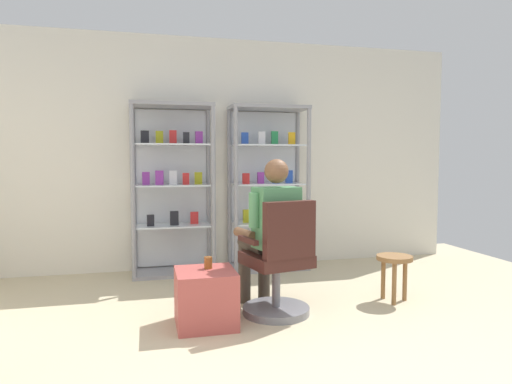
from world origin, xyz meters
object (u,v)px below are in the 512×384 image
Objects in this scene: display_cabinet_right at (267,187)px; seated_shopkeeper at (270,227)px; wooden_stool at (394,265)px; storage_crate at (206,298)px; tea_glass at (208,263)px; office_chair at (279,269)px; display_cabinet_left at (172,188)px.

display_cabinet_right is 1.47× the size of seated_shopkeeper.
display_cabinet_right is at bearing 117.01° from wooden_stool.
storage_crate is (-0.96, -1.72, -0.75)m from display_cabinet_right.
tea_glass is at bearing -162.55° from seated_shopkeeper.
office_chair reaches higher than storage_crate.
display_cabinet_left is at bearing 115.81° from seated_shopkeeper.
seated_shopkeeper is 0.62m from tea_glass.
display_cabinet_left is 2.51m from wooden_stool.
display_cabinet_left and display_cabinet_right have the same top height.
seated_shopkeeper is at bearing 178.09° from wooden_stool.
wooden_stool is (1.71, 0.13, -0.14)m from tea_glass.
tea_glass is at bearing -178.65° from office_chair.
tea_glass is 1.72m from wooden_stool.
office_chair reaches higher than tea_glass.
office_chair is 0.65m from storage_crate.
tea_glass reaches higher than wooden_stool.
display_cabinet_right is 1.78m from office_chair.
office_chair is at bearing 6.39° from storage_crate.
seated_shopkeeper reaches higher than tea_glass.
office_chair is at bearing -65.30° from display_cabinet_left.
tea_glass is 0.22× the size of wooden_stool.
seated_shopkeeper is at bearing -64.19° from display_cabinet_left.
display_cabinet_left is 4.11× the size of storage_crate.
tea_glass is (0.03, 0.06, 0.26)m from storage_crate.
seated_shopkeeper is 1.22m from wooden_stool.
display_cabinet_right is at bearing 60.98° from storage_crate.
tea_glass is at bearing -175.51° from wooden_stool.
wooden_stool is at bearing 6.22° from storage_crate.
display_cabinet_right is 1.83m from wooden_stool.
seated_shopkeeper is (-0.04, 0.16, 0.32)m from office_chair.
display_cabinet_left is 1.91m from office_chair.
storage_crate is at bearing -118.31° from tea_glass.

